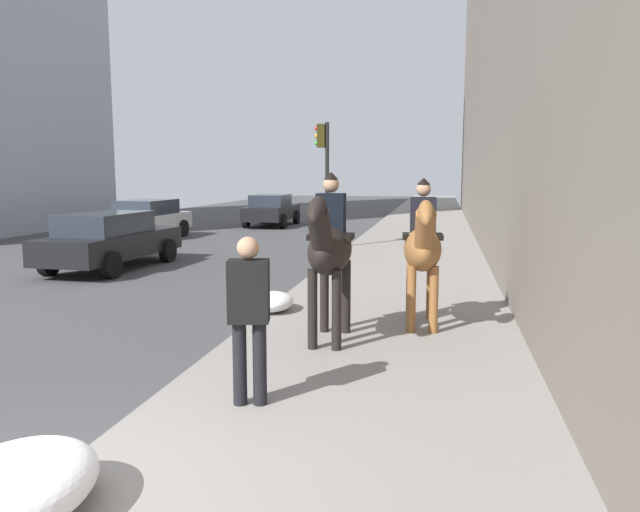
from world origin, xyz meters
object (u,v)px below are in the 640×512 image
at_px(car_far_lane, 144,219).
at_px(car_near_lane, 272,210).
at_px(pedestrian_greeting, 249,309).
at_px(mounted_horse_near, 329,248).
at_px(mounted_horse_far, 423,246).
at_px(traffic_light_near_curb, 324,166).
at_px(car_mid_lane, 110,239).

bearing_deg(car_far_lane, car_near_lane, 157.76).
bearing_deg(pedestrian_greeting, mounted_horse_near, -19.83).
distance_m(mounted_horse_far, traffic_light_near_curb, 9.91).
relative_size(car_mid_lane, car_far_lane, 1.01).
height_order(mounted_horse_near, mounted_horse_far, mounted_horse_near).
xyz_separation_m(mounted_horse_near, mounted_horse_far, (1.12, -1.21, -0.08)).
height_order(car_near_lane, traffic_light_near_curb, traffic_light_near_curb).
height_order(mounted_horse_near, pedestrian_greeting, mounted_horse_near).
height_order(pedestrian_greeting, car_near_lane, pedestrian_greeting).
distance_m(mounted_horse_far, pedestrian_greeting, 3.89).
xyz_separation_m(pedestrian_greeting, traffic_light_near_curb, (12.82, 1.70, 1.53)).
height_order(car_mid_lane, car_far_lane, same).
bearing_deg(car_near_lane, mounted_horse_near, -162.78).
bearing_deg(pedestrian_greeting, car_near_lane, 3.78).
bearing_deg(traffic_light_near_curb, mounted_horse_far, -160.54).
height_order(pedestrian_greeting, traffic_light_near_curb, traffic_light_near_curb).
distance_m(pedestrian_greeting, traffic_light_near_curb, 13.02).
height_order(mounted_horse_far, pedestrian_greeting, mounted_horse_far).
relative_size(pedestrian_greeting, car_near_lane, 0.40).
relative_size(pedestrian_greeting, car_far_lane, 0.38).
height_order(mounted_horse_near, traffic_light_near_curb, traffic_light_near_curb).
xyz_separation_m(mounted_horse_far, car_near_lane, (17.95, 7.38, -0.60)).
xyz_separation_m(pedestrian_greeting, car_near_lane, (21.49, 5.80, -0.35)).
bearing_deg(mounted_horse_far, traffic_light_near_curb, -164.51).
xyz_separation_m(car_mid_lane, car_far_lane, (6.57, 2.43, -0.00)).
bearing_deg(car_near_lane, traffic_light_near_curb, -155.39).
xyz_separation_m(car_far_lane, traffic_light_near_curb, (-2.20, -7.10, 1.88)).
bearing_deg(car_near_lane, mounted_horse_far, -158.35).
xyz_separation_m(mounted_horse_far, pedestrian_greeting, (-3.55, 1.58, -0.25)).
distance_m(pedestrian_greeting, car_near_lane, 22.26).
bearing_deg(mounted_horse_far, car_near_lane, -161.61).
relative_size(car_near_lane, car_mid_lane, 0.95).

